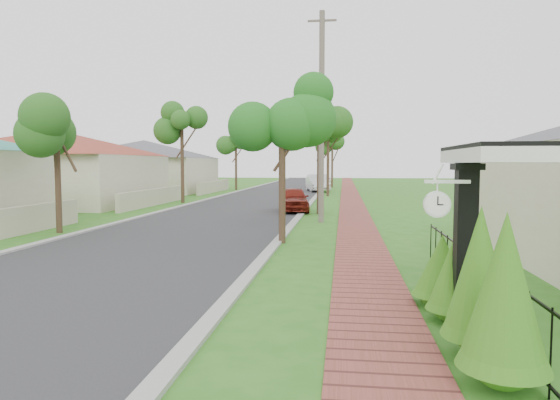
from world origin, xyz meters
The scene contains 16 objects.
ground centered at (0.00, 0.00, 0.00)m, with size 160.00×160.00×0.00m, color #2C6919.
road centered at (-3.00, 20.00, 0.00)m, with size 7.00×120.00×0.02m, color #28282B.
kerb_right centered at (0.65, 20.00, 0.00)m, with size 0.30×120.00×0.10m, color #9E9E99.
kerb_left centered at (-6.65, 20.00, 0.00)m, with size 0.30×120.00×0.10m, color #9E9E99.
sidewalk centered at (3.25, 20.00, 0.00)m, with size 1.50×120.00×0.03m, color brown.
porch_post centered at (4.55, -1.00, 1.12)m, with size 0.48×0.48×2.52m.
picket_fence centered at (4.90, 0.00, 0.53)m, with size 0.03×8.02×1.00m.
street_trees centered at (-2.87, 26.84, 4.54)m, with size 10.70×37.65×5.89m.
hedge_row centered at (4.45, -1.67, 0.83)m, with size 0.92×4.32×2.13m.
far_house_red centered at (-14.97, 20.00, 2.34)m, with size 15.56×15.56×4.60m.
far_house_grey centered at (-14.97, 34.00, 2.34)m, with size 15.56×15.56×4.60m.
parked_car_red centered at (0.12, 17.03, 0.64)m, with size 1.52×3.77×1.29m, color maroon.
parked_car_white centered at (0.40, 36.04, 0.77)m, with size 1.63×4.66×1.54m, color white.
near_tree centered at (0.80, 6.71, 3.97)m, with size 1.95×1.95×5.00m.
utility_pole centered at (1.77, 12.41, 4.47)m, with size 1.20×0.24×8.83m.
station_clock centered at (4.06, -1.40, 1.95)m, with size 0.65×0.13×0.54m.
Camera 1 is at (2.71, -8.78, 2.50)m, focal length 32.00 mm.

